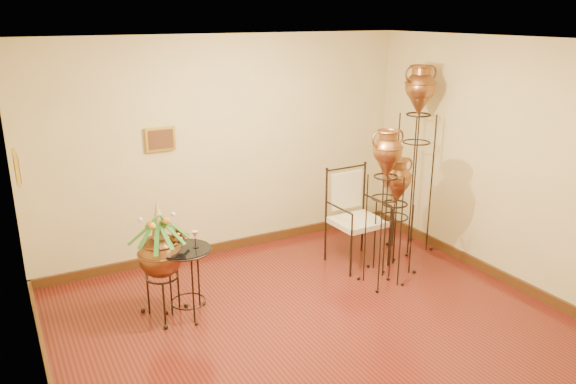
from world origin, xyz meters
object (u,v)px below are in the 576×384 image
planter_urn (160,251)px  armchair (358,218)px  side_table (187,281)px  amphora_mid (384,208)px  amphora_tall (415,158)px

planter_urn → armchair: (2.52, 0.13, -0.13)m
side_table → armchair: bearing=5.6°
side_table → amphora_mid: bearing=-9.3°
planter_urn → armchair: bearing=3.0°
armchair → amphora_mid: bearing=-98.7°
amphora_tall → side_table: 3.33m
amphora_tall → amphora_mid: 1.21m
side_table → amphora_tall: bearing=5.1°
amphora_mid → planter_urn: bearing=169.5°
amphora_tall → side_table: size_ratio=2.56×
planter_urn → amphora_tall: bearing=3.2°
amphora_tall → side_table: bearing=-174.9°
armchair → side_table: armchair is taller
planter_urn → side_table: planter_urn is taller
amphora_tall → armchair: (-0.91, -0.06, -0.65)m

